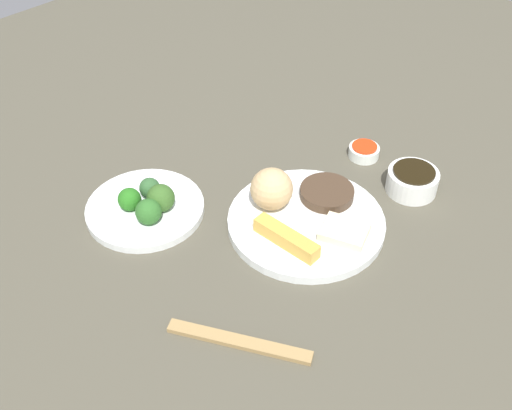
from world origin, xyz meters
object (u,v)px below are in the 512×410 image
at_px(sauce_ramekin_sweet_and_sour, 364,152).
at_px(broccoli_plate, 145,209).
at_px(main_plate, 307,223).
at_px(soy_sauce_bowl, 412,181).
at_px(chopsticks_pair, 239,342).

bearing_deg(sauce_ramekin_sweet_and_sour, broccoli_plate, -23.77).
bearing_deg(main_plate, soy_sauce_bowl, 160.56).
distance_m(broccoli_plate, sauce_ramekin_sweet_and_sour, 0.43).
distance_m(main_plate, soy_sauce_bowl, 0.22).
xyz_separation_m(broccoli_plate, soy_sauce_bowl, (-0.37, 0.29, 0.01)).
relative_size(main_plate, chopsticks_pair, 1.27).
height_order(main_plate, chopsticks_pair, main_plate).
bearing_deg(chopsticks_pair, soy_sauce_bowl, -177.73).
distance_m(soy_sauce_bowl, chopsticks_pair, 0.45).
height_order(broccoli_plate, chopsticks_pair, broccoli_plate).
xyz_separation_m(broccoli_plate, sauce_ramekin_sweet_and_sour, (-0.39, 0.17, 0.00)).
xyz_separation_m(main_plate, soy_sauce_bowl, (-0.20, 0.07, 0.01)).
xyz_separation_m(soy_sauce_bowl, sauce_ramekin_sweet_and_sour, (-0.02, -0.12, -0.01)).
relative_size(soy_sauce_bowl, chopsticks_pair, 0.43).
bearing_deg(soy_sauce_bowl, broccoli_plate, -38.44).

